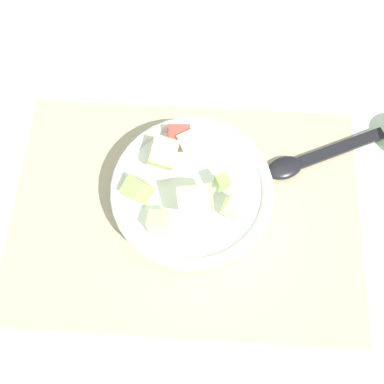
# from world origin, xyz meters

# --- Properties ---
(ground_plane) EXTENTS (2.40, 2.40, 0.00)m
(ground_plane) POSITION_xyz_m (0.00, 0.00, 0.00)
(ground_plane) COLOR silver
(placemat) EXTENTS (0.51, 0.36, 0.01)m
(placemat) POSITION_xyz_m (0.00, 0.00, 0.00)
(placemat) COLOR tan
(placemat) RESTS_ON ground_plane
(salad_bowl) EXTENTS (0.22, 0.22, 0.13)m
(salad_bowl) POSITION_xyz_m (0.01, 0.01, 0.05)
(salad_bowl) COLOR white
(salad_bowl) RESTS_ON placemat
(serving_spoon) EXTENTS (0.19, 0.11, 0.01)m
(serving_spoon) POSITION_xyz_m (0.18, 0.09, 0.01)
(serving_spoon) COLOR black
(serving_spoon) RESTS_ON placemat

